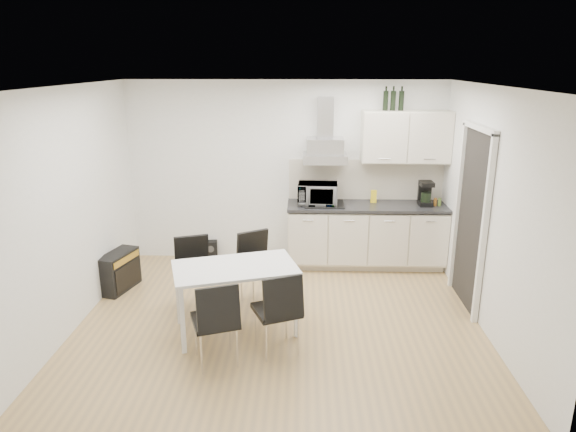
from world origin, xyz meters
The scene contains 15 objects.
ground centered at (0.00, 0.00, 0.00)m, with size 4.50×4.50×0.00m, color tan.
wall_back centered at (0.00, 2.00, 1.30)m, with size 4.50×0.10×2.60m, color white.
wall_front centered at (0.00, -2.00, 1.30)m, with size 4.50×0.10×2.60m, color white.
wall_left centered at (-2.25, 0.00, 1.30)m, with size 0.10×4.00×2.60m, color white.
wall_right centered at (2.25, 0.00, 1.30)m, with size 0.10×4.00×2.60m, color white.
ceiling centered at (0.00, 0.00, 2.60)m, with size 4.50×4.50×0.00m, color white.
doorway centered at (2.21, 0.55, 1.05)m, with size 0.08×1.04×2.10m, color white.
kitchenette centered at (1.18, 1.73, 0.83)m, with size 2.22×0.64×2.52m.
dining_table centered at (-0.46, -0.20, 0.66)m, with size 1.45×1.08×0.75m.
chair_far_left centered at (-0.99, 0.23, 0.44)m, with size 0.44×0.50×0.88m, color black, non-canonical shape.
chair_far_right centered at (-0.26, 0.45, 0.44)m, with size 0.44×0.50×0.88m, color black, non-canonical shape.
chair_near_left centered at (-0.58, -0.84, 0.44)m, with size 0.44×0.50×0.88m, color black, non-canonical shape.
chair_near_right centered at (0.00, -0.61, 0.44)m, with size 0.44×0.50×0.88m, color black, non-canonical shape.
guitar_amp centered at (-2.10, 0.80, 0.25)m, with size 0.41×0.65×0.50m.
floor_speaker centered at (-1.10, 1.90, 0.14)m, with size 0.17×0.15×0.28m, color black.
Camera 1 is at (0.26, -5.24, 2.83)m, focal length 32.00 mm.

